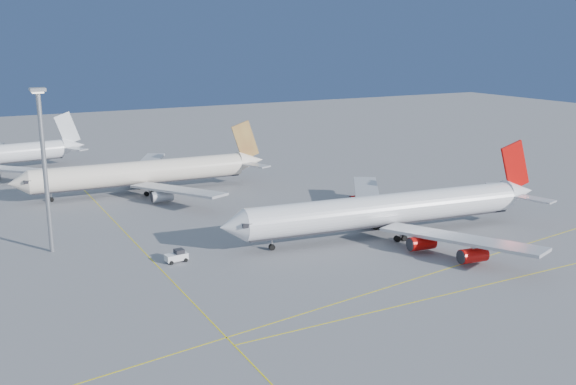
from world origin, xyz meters
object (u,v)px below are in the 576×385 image
(airliner_etihad, at_px, (146,172))
(light_mast, at_px, (44,157))
(pushback_tug, at_px, (177,256))
(airliner_virgin, at_px, (392,209))

(airliner_etihad, bearing_deg, light_mast, -124.62)
(airliner_etihad, height_order, pushback_tug, airliner_etihad)
(light_mast, bearing_deg, airliner_etihad, 52.60)
(pushback_tug, relative_size, light_mast, 0.13)
(pushback_tug, bearing_deg, airliner_etihad, 74.79)
(pushback_tug, bearing_deg, airliner_virgin, -11.36)
(airliner_virgin, relative_size, light_mast, 2.36)
(airliner_virgin, distance_m, pushback_tug, 41.34)
(airliner_virgin, relative_size, airliner_etihad, 1.09)
(pushback_tug, xyz_separation_m, light_mast, (-17.70, 15.32, 15.86))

